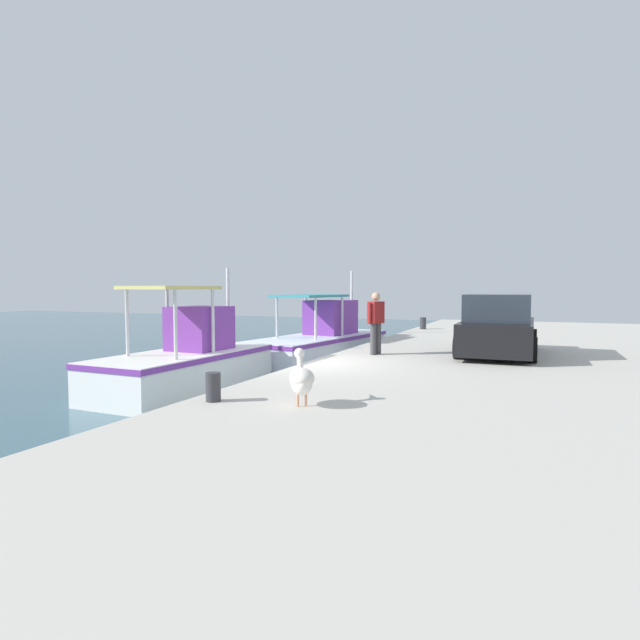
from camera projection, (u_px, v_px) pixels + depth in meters
quay_pier at (538, 396)px, 10.18m from camera, size 36.00×10.00×0.80m
fishing_boat_second at (187, 362)px, 12.75m from camera, size 5.09×2.20×3.08m
fishing_boat_third at (321, 341)px, 17.84m from camera, size 6.73×2.97×3.19m
pelican at (301, 379)px, 7.59m from camera, size 0.92×0.68×0.82m
fisherman_standing at (376, 320)px, 13.45m from camera, size 0.59×0.38×1.62m
parked_car at (498, 327)px, 13.41m from camera, size 4.12×1.92×1.57m
mooring_bollard_nearest at (213, 387)px, 7.89m from camera, size 0.23×0.23×0.44m
mooring_bollard_second at (423, 323)px, 21.88m from camera, size 0.26×0.26×0.50m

